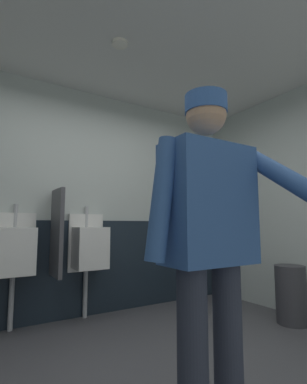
{
  "coord_description": "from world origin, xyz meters",
  "views": [
    {
      "loc": [
        -1.09,
        -1.6,
        1.03
      ],
      "look_at": [
        -0.06,
        0.05,
        1.25
      ],
      "focal_mm": 26.84,
      "sensor_mm": 36.0,
      "label": 1
    }
  ],
  "objects_px": {
    "urinal_middle": "(89,247)",
    "trash_bin": "(291,294)",
    "urinal_left": "(15,250)",
    "person": "(210,233)"
  },
  "relations": [
    {
      "from": "urinal_left",
      "to": "person",
      "type": "relative_size",
      "value": 0.74
    },
    {
      "from": "urinal_left",
      "to": "trash_bin",
      "type": "bearing_deg",
      "value": -26.54
    },
    {
      "from": "urinal_middle",
      "to": "trash_bin",
      "type": "height_order",
      "value": "urinal_middle"
    },
    {
      "from": "urinal_left",
      "to": "person",
      "type": "xyz_separation_m",
      "value": [
        0.61,
        -2.1,
        0.21
      ]
    },
    {
      "from": "urinal_middle",
      "to": "person",
      "type": "relative_size",
      "value": 0.74
    },
    {
      "from": "person",
      "to": "trash_bin",
      "type": "xyz_separation_m",
      "value": [
        1.91,
        0.84,
        -0.69
      ]
    },
    {
      "from": "person",
      "to": "urinal_left",
      "type": "bearing_deg",
      "value": 106.19
    },
    {
      "from": "urinal_middle",
      "to": "urinal_left",
      "type": "bearing_deg",
      "value": 180.0
    },
    {
      "from": "urinal_left",
      "to": "trash_bin",
      "type": "xyz_separation_m",
      "value": [
        2.52,
        -1.26,
        -0.48
      ]
    },
    {
      "from": "urinal_left",
      "to": "trash_bin",
      "type": "relative_size",
      "value": 2.08
    }
  ]
}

